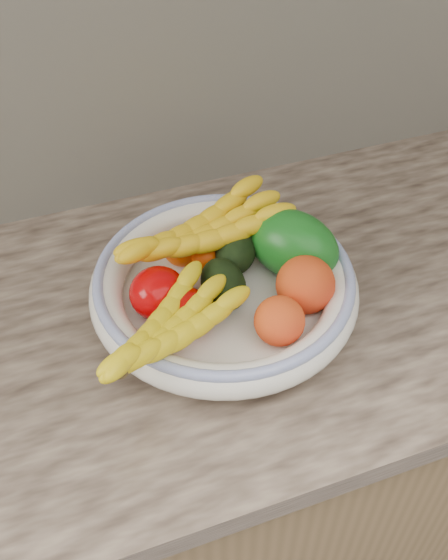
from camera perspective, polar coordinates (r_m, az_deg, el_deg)
kitchen_counter at (r=1.31m, az=-0.39°, el=-14.91°), size 2.44×0.66×1.40m
fruit_bowl at (r=0.91m, az=0.00°, el=-0.52°), size 0.39×0.39×0.08m
clementine_back_left at (r=0.96m, az=-3.86°, el=2.84°), size 0.06×0.06×0.05m
clementine_back_right at (r=0.99m, az=-0.28°, el=4.75°), size 0.06×0.06×0.05m
clementine_back_mid at (r=0.94m, az=-1.66°, el=2.15°), size 0.05×0.05×0.04m
tomato_left at (r=0.88m, az=-6.02°, el=-1.21°), size 0.09×0.09×0.07m
tomato_near_left at (r=0.85m, az=-3.64°, el=-2.89°), size 0.09×0.09×0.07m
avocado_center at (r=0.89m, az=-0.06°, el=-0.38°), size 0.07×0.09×0.06m
avocado_right at (r=0.94m, az=1.07°, el=2.74°), size 0.10×0.11×0.06m
green_mango at (r=0.94m, az=6.31°, el=3.23°), size 0.18×0.19×0.13m
peach_front at (r=0.84m, az=5.09°, el=-3.75°), size 0.07×0.07×0.07m
peach_right at (r=0.89m, az=7.46°, el=-0.44°), size 0.10×0.10×0.08m
banana_bunch_back at (r=0.93m, az=-2.00°, el=3.99°), size 0.31×0.17×0.08m
banana_bunch_front at (r=0.80m, az=-5.04°, el=-4.81°), size 0.27×0.22×0.07m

